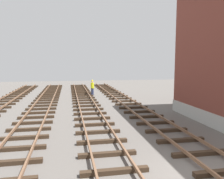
# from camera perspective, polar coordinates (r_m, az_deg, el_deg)

# --- Properties ---
(ground_plane) EXTENTS (85.93, 85.93, 0.00)m
(ground_plane) POSITION_cam_1_polar(r_m,az_deg,el_deg) (9.11, 21.83, -19.55)
(ground_plane) COLOR #605B56
(track_worker_foreground) EXTENTS (0.40, 0.40, 1.87)m
(track_worker_foreground) POSITION_cam_1_polar(r_m,az_deg,el_deg) (27.87, -4.93, 0.50)
(track_worker_foreground) COLOR #262D4C
(track_worker_foreground) RESTS_ON ground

